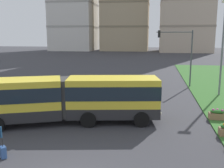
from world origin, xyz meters
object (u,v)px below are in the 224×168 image
(articulated_bus, at_px, (71,98))
(traffic_light_far_right, at_px, (180,48))
(flower_planter_3, at_px, (217,114))
(streetlight_median, at_px, (223,45))
(rolling_suitcase, at_px, (3,152))

(articulated_bus, relative_size, traffic_light_far_right, 1.88)
(flower_planter_3, bearing_deg, streetlight_median, 76.83)
(rolling_suitcase, xyz_separation_m, traffic_light_far_right, (9.62, 19.86, 4.05))
(rolling_suitcase, distance_m, flower_planter_3, 13.67)
(articulated_bus, bearing_deg, rolling_suitcase, -104.89)
(articulated_bus, relative_size, rolling_suitcase, 12.36)
(traffic_light_far_right, xyz_separation_m, streetlight_median, (3.56, -4.03, 0.57))
(articulated_bus, distance_m, flower_planter_3, 10.09)
(rolling_suitcase, bearing_deg, flower_planter_3, 34.37)
(articulated_bus, bearing_deg, streetlight_median, 41.20)
(streetlight_median, bearing_deg, flower_planter_3, -103.17)
(streetlight_median, bearing_deg, rolling_suitcase, -129.77)
(articulated_bus, height_order, traffic_light_far_right, traffic_light_far_right)
(traffic_light_far_right, bearing_deg, rolling_suitcase, -115.84)
(articulated_bus, xyz_separation_m, traffic_light_far_right, (8.13, 14.26, 2.71))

